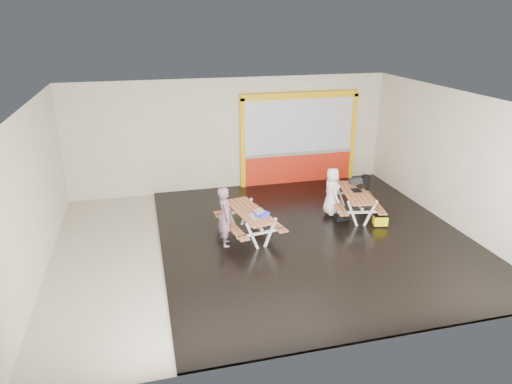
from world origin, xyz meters
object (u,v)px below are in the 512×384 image
object	(u,v)px
picnic_table_left	(249,217)
backpack	(365,183)
person_right	(332,191)
picnic_table_right	(355,198)
toolbox	(356,181)
laptop_right	(358,189)
blue_pouch	(262,214)
dark_case	(342,217)
fluke_bag	(380,221)
person_left	(225,217)
laptop_left	(256,214)

from	to	relation	value
picnic_table_left	backpack	world-z (taller)	backpack
backpack	person_right	bearing A→B (deg)	-154.24
picnic_table_right	toolbox	size ratio (longest dim) A/B	5.77
laptop_right	blue_pouch	world-z (taller)	laptop_right
dark_case	fluke_bag	xyz separation A→B (m)	(0.80, -0.64, 0.09)
picnic_table_left	laptop_right	world-z (taller)	laptop_right
picnic_table_left	backpack	size ratio (longest dim) A/B	4.25
blue_pouch	fluke_bag	bearing A→B (deg)	1.79
person_left	backpack	bearing A→B (deg)	-66.45
person_left	fluke_bag	size ratio (longest dim) A/B	3.61
laptop_right	backpack	world-z (taller)	backpack
person_left	picnic_table_right	bearing A→B (deg)	-73.80
person_left	blue_pouch	xyz separation A→B (m)	(0.88, -0.09, 0.01)
laptop_right	toolbox	bearing A→B (deg)	71.09
laptop_right	laptop_left	bearing A→B (deg)	-162.60
blue_pouch	person_left	bearing A→B (deg)	173.89
picnic_table_right	laptop_right	bearing A→B (deg)	35.18
person_right	dark_case	world-z (taller)	person_right
laptop_left	backpack	distance (m)	4.05
picnic_table_left	backpack	bearing A→B (deg)	19.14
laptop_left	toolbox	distance (m)	3.65
person_right	person_left	bearing A→B (deg)	107.28
person_right	backpack	bearing A→B (deg)	-64.36
laptop_right	blue_pouch	size ratio (longest dim) A/B	1.21
picnic_table_right	person_left	xyz separation A→B (m)	(-3.76, -0.84, 0.20)
person_right	laptop_right	size ratio (longest dim) A/B	3.55
laptop_left	fluke_bag	world-z (taller)	laptop_left
blue_pouch	backpack	world-z (taller)	backpack
person_left	fluke_bag	world-z (taller)	person_left
backpack	dark_case	distance (m)	1.57
picnic_table_left	fluke_bag	world-z (taller)	picnic_table_left
person_right	backpack	xyz separation A→B (m)	(1.31, 0.63, -0.10)
picnic_table_right	picnic_table_left	bearing A→B (deg)	-170.09
laptop_right	fluke_bag	world-z (taller)	laptop_right
laptop_left	laptop_right	bearing A→B (deg)	17.40
picnic_table_right	laptop_left	bearing A→B (deg)	-163.35
person_left	person_right	bearing A→B (deg)	-69.02
backpack	dark_case	bearing A→B (deg)	-139.36
backpack	fluke_bag	xyz separation A→B (m)	(-0.32, -1.60, -0.46)
toolbox	backpack	distance (m)	0.43
laptop_left	fluke_bag	size ratio (longest dim) A/B	0.86
toolbox	person_left	bearing A→B (deg)	-160.14
person_left	toolbox	xyz separation A→B (m)	(4.05, 1.46, 0.05)
person_left	fluke_bag	xyz separation A→B (m)	(4.11, 0.01, -0.56)
laptop_left	laptop_right	xyz separation A→B (m)	(3.13, 0.98, 0.00)
person_right	blue_pouch	size ratio (longest dim) A/B	4.29
laptop_left	toolbox	xyz separation A→B (m)	(3.31, 1.53, 0.03)
picnic_table_left	person_right	size ratio (longest dim) A/B	1.55
person_left	person_right	xyz separation A→B (m)	(3.12, 0.98, -0.00)
laptop_right	dark_case	size ratio (longest dim) A/B	1.01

